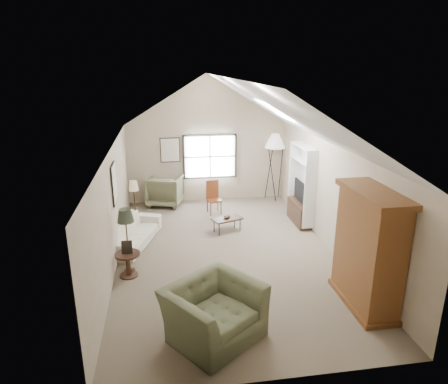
{
  "coord_description": "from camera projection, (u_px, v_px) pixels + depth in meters",
  "views": [
    {
      "loc": [
        -1.37,
        -8.39,
        4.26
      ],
      "look_at": [
        0.0,
        0.4,
        1.4
      ],
      "focal_mm": 32.0,
      "sensor_mm": 36.0,
      "label": 1
    }
  ],
  "objects": [
    {
      "name": "media_console",
      "position": [
        299.0,
        213.0,
        11.15
      ],
      "size": [
        0.34,
        1.18,
        0.6
      ],
      "primitive_type": "cube",
      "color": "#382316",
      "rests_on": "ground"
    },
    {
      "name": "room_shell",
      "position": [
        227.0,
        116.0,
        8.42
      ],
      "size": [
        5.01,
        8.01,
        4.0
      ],
      "color": "#716151",
      "rests_on": "ground"
    },
    {
      "name": "bowl",
      "position": [
        227.0,
        217.0,
        10.5
      ],
      "size": [
        0.24,
        0.24,
        0.05
      ],
      "primitive_type": "imported",
      "rotation": [
        0.0,
        0.0,
        0.35
      ],
      "color": "#382817",
      "rests_on": "coffee_table"
    },
    {
      "name": "armchair_far",
      "position": [
        165.0,
        190.0,
        12.54
      ],
      "size": [
        1.28,
        1.3,
        0.95
      ],
      "primitive_type": "imported",
      "rotation": [
        0.0,
        0.0,
        2.85
      ],
      "color": "#666748",
      "rests_on": "ground"
    },
    {
      "name": "dark_lamp",
      "position": [
        127.0,
        240.0,
        8.38
      ],
      "size": [
        0.44,
        0.44,
        1.45
      ],
      "primitive_type": null,
      "rotation": [
        0.0,
        0.0,
        -0.31
      ],
      "color": "black",
      "rests_on": "ground"
    },
    {
      "name": "window",
      "position": [
        210.0,
        157.0,
        12.69
      ],
      "size": [
        1.72,
        0.08,
        1.42
      ],
      "primitive_type": "cube",
      "color": "black",
      "rests_on": "room_shell"
    },
    {
      "name": "side_table",
      "position": [
        128.0,
        265.0,
        8.34
      ],
      "size": [
        0.66,
        0.66,
        0.52
      ],
      "primitive_type": "cylinder",
      "rotation": [
        0.0,
        0.0,
        -0.31
      ],
      "color": "#3E2119",
      "rests_on": "ground"
    },
    {
      "name": "armchair_near",
      "position": [
        214.0,
        312.0,
        6.41
      ],
      "size": [
        1.86,
        1.82,
        0.91
      ],
      "primitive_type": "imported",
      "rotation": [
        0.0,
        0.0,
        0.64
      ],
      "color": "#576144",
      "rests_on": "ground"
    },
    {
      "name": "armoire",
      "position": [
        368.0,
        250.0,
        7.12
      ],
      "size": [
        0.6,
        1.5,
        2.2
      ],
      "primitive_type": "cube",
      "color": "brown",
      "rests_on": "ground"
    },
    {
      "name": "skylight",
      "position": [
        275.0,
        110.0,
        9.45
      ],
      "size": [
        0.8,
        1.2,
        0.52
      ],
      "primitive_type": null,
      "color": "white",
      "rests_on": "room_shell"
    },
    {
      "name": "tripod_lamp",
      "position": [
        274.0,
        167.0,
        12.86
      ],
      "size": [
        0.82,
        0.82,
        2.21
      ],
      "primitive_type": null,
      "rotation": [
        0.0,
        0.0,
        -0.36
      ],
      "color": "silver",
      "rests_on": "ground"
    },
    {
      "name": "tv_alcove",
      "position": [
        302.0,
        183.0,
        10.89
      ],
      "size": [
        0.32,
        1.3,
        2.1
      ],
      "primitive_type": "cube",
      "color": "white",
      "rests_on": "ground"
    },
    {
      "name": "sofa",
      "position": [
        133.0,
        232.0,
        9.83
      ],
      "size": [
        1.42,
        2.23,
        0.61
      ],
      "primitive_type": "imported",
      "rotation": [
        0.0,
        0.0,
        1.26
      ],
      "color": "white",
      "rests_on": "ground"
    },
    {
      "name": "tan_lamp",
      "position": [
        135.0,
        203.0,
        10.85
      ],
      "size": [
        0.33,
        0.33,
        1.31
      ],
      "primitive_type": null,
      "rotation": [
        0.0,
        0.0,
        -0.31
      ],
      "color": "tan",
      "rests_on": "ground"
    },
    {
      "name": "coffee_table",
      "position": [
        227.0,
        225.0,
        10.56
      ],
      "size": [
        0.87,
        0.67,
        0.39
      ],
      "primitive_type": "cube",
      "rotation": [
        0.0,
        0.0,
        0.35
      ],
      "color": "#372016",
      "rests_on": "ground"
    },
    {
      "name": "side_chair",
      "position": [
        214.0,
        197.0,
        11.81
      ],
      "size": [
        0.45,
        0.45,
        0.99
      ],
      "primitive_type": "cube",
      "rotation": [
        0.0,
        0.0,
        0.19
      ],
      "color": "brown",
      "rests_on": "ground"
    },
    {
      "name": "wall_art",
      "position": [
        144.0,
        166.0,
        10.42
      ],
      "size": [
        1.97,
        3.71,
        0.88
      ],
      "color": "black",
      "rests_on": "room_shell"
    },
    {
      "name": "tv_panel",
      "position": [
        301.0,
        191.0,
        10.96
      ],
      "size": [
        0.05,
        0.9,
        0.55
      ],
      "primitive_type": "cube",
      "color": "black",
      "rests_on": "media_console"
    }
  ]
}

